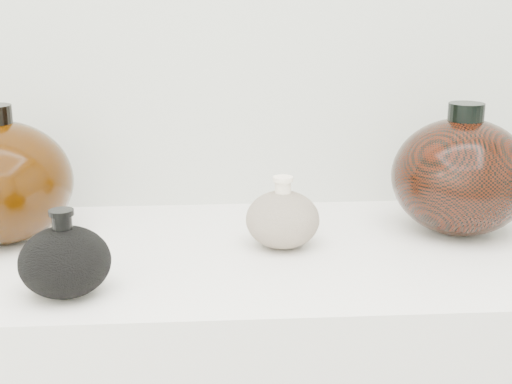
{
  "coord_description": "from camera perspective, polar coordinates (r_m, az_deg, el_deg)",
  "views": [
    {
      "loc": [
        -0.04,
        -0.11,
        1.29
      ],
      "look_at": [
        0.03,
        0.92,
        1.0
      ],
      "focal_mm": 50.0,
      "sensor_mm": 36.0,
      "label": 1
    }
  ],
  "objects": [
    {
      "name": "black_gourd_vase",
      "position": [
        0.98,
        -15.04,
        -5.36
      ],
      "size": [
        0.15,
        0.15,
        0.12
      ],
      "color": "black",
      "rests_on": "display_counter"
    },
    {
      "name": "right_round_pot",
      "position": [
        1.23,
        16.08,
        1.24
      ],
      "size": [
        0.24,
        0.24,
        0.22
      ],
      "color": "black",
      "rests_on": "display_counter"
    },
    {
      "name": "cream_gourd_vase",
      "position": [
        1.13,
        2.14,
        -2.15
      ],
      "size": [
        0.15,
        0.15,
        0.12
      ],
      "color": "beige",
      "rests_on": "display_counter"
    }
  ]
}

